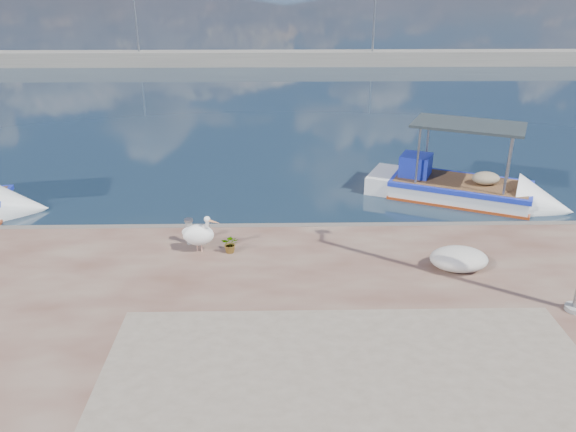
{
  "coord_description": "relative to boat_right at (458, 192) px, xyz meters",
  "views": [
    {
      "loc": [
        -0.27,
        -9.74,
        7.1
      ],
      "look_at": [
        0.0,
        3.8,
        1.3
      ],
      "focal_mm": 35.0,
      "sensor_mm": 36.0,
      "label": 1
    }
  ],
  "objects": [
    {
      "name": "breakwater",
      "position": [
        -5.98,
        31.71,
        0.36
      ],
      "size": [
        120.0,
        2.2,
        7.5
      ],
      "color": "gray",
      "rests_on": "ground"
    },
    {
      "name": "bollard_near",
      "position": [
        -8.61,
        -4.44,
        0.64
      ],
      "size": [
        0.23,
        0.23,
        0.71
      ],
      "color": "gray",
      "rests_on": "quay"
    },
    {
      "name": "net_pile_d",
      "position": [
        -1.85,
        -5.99,
        0.52
      ],
      "size": [
        1.42,
        1.06,
        0.53
      ],
      "primitive_type": "ellipsoid",
      "color": "silver",
      "rests_on": "quay"
    },
    {
      "name": "ground",
      "position": [
        -5.98,
        -8.29,
        -0.24
      ],
      "size": [
        1400.0,
        1400.0,
        0.0
      ],
      "primitive_type": "plane",
      "color": "#162635",
      "rests_on": "ground"
    },
    {
      "name": "pelican",
      "position": [
        -8.28,
        -4.92,
        0.75
      ],
      "size": [
        1.08,
        0.76,
        1.03
      ],
      "rotation": [
        0.0,
        0.0,
        -0.41
      ],
      "color": "tan",
      "rests_on": "quay"
    },
    {
      "name": "potted_plant",
      "position": [
        -7.47,
        -4.99,
        0.51
      ],
      "size": [
        0.48,
        0.43,
        0.49
      ],
      "primitive_type": "imported",
      "rotation": [
        0.0,
        0.0,
        -0.1
      ],
      "color": "#33722D",
      "rests_on": "quay"
    },
    {
      "name": "quay_patch",
      "position": [
        -4.98,
        -11.29,
        0.26
      ],
      "size": [
        9.0,
        7.0,
        0.01
      ],
      "primitive_type": "cube",
      "color": "gray",
      "rests_on": "quay"
    },
    {
      "name": "boat_right",
      "position": [
        0.0,
        0.0,
        0.0
      ],
      "size": [
        6.7,
        4.61,
        3.09
      ],
      "rotation": [
        0.0,
        0.0,
        -0.43
      ],
      "color": "white",
      "rests_on": "ground"
    }
  ]
}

